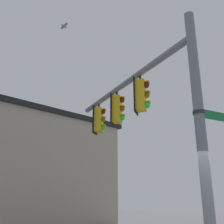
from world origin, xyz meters
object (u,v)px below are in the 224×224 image
traffic_light_nearest_pole (141,95)px  bird_flying (64,26)px  traffic_light_mid_outer (99,120)px  traffic_light_mid_inner (118,109)px  street_name_sign (209,115)px

traffic_light_nearest_pole → bird_flying: 4.94m
traffic_light_mid_outer → bird_flying: (1.81, -0.97, 3.68)m
traffic_light_nearest_pole → traffic_light_mid_inner: 1.62m
traffic_light_mid_inner → traffic_light_mid_outer: bearing=-134.7°
street_name_sign → bird_flying: 7.46m
traffic_light_mid_outer → bird_flying: size_ratio=3.42×
traffic_light_mid_inner → street_name_sign: bearing=49.7°
traffic_light_mid_outer → bird_flying: bearing=-28.1°
street_name_sign → traffic_light_mid_outer: bearing=-131.6°
traffic_light_nearest_pole → bird_flying: size_ratio=3.42×
bird_flying → street_name_sign: bearing=69.4°
traffic_light_nearest_pole → street_name_sign: bearing=52.6°
traffic_light_nearest_pole → bird_flying: (-0.47, -3.27, 3.68)m
street_name_sign → traffic_light_nearest_pole: bearing=-127.4°
bird_flying → traffic_light_mid_outer: bearing=151.9°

